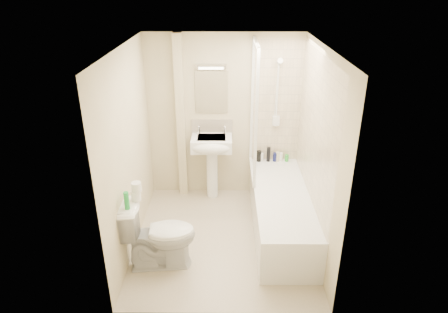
{
  "coord_description": "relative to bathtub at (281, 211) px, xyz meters",
  "views": [
    {
      "loc": [
        0.04,
        -4.23,
        3.1
      ],
      "look_at": [
        0.01,
        0.2,
        1.06
      ],
      "focal_mm": 32.0,
      "sensor_mm": 36.0,
      "label": 1
    }
  ],
  "objects": [
    {
      "name": "wall_back",
      "position": [
        -0.75,
        1.05,
        0.91
      ],
      "size": [
        2.2,
        0.02,
        2.4
      ],
      "primitive_type": "cube",
      "color": "beige",
      "rests_on": "ground"
    },
    {
      "name": "floor",
      "position": [
        -0.75,
        -0.2,
        -0.29
      ],
      "size": [
        2.5,
        2.5,
        0.0
      ],
      "primitive_type": "plane",
      "color": "beige",
      "rests_on": "ground"
    },
    {
      "name": "splashback",
      "position": [
        -0.92,
        1.04,
        0.74
      ],
      "size": [
        0.6,
        0.02,
        0.3
      ],
      "primitive_type": "cube",
      "color": "beige",
      "rests_on": "wall_back"
    },
    {
      "name": "bottle_blue",
      "position": [
        0.01,
        0.96,
        0.33
      ],
      "size": [
        0.06,
        0.06,
        0.13
      ],
      "primitive_type": "cylinder",
      "color": "#131854",
      "rests_on": "bathtub"
    },
    {
      "name": "bottle_white_b",
      "position": [
        0.09,
        0.96,
        0.33
      ],
      "size": [
        0.05,
        0.05,
        0.14
      ],
      "primitive_type": "cylinder",
      "color": "white",
      "rests_on": "bathtub"
    },
    {
      "name": "wall_right",
      "position": [
        0.35,
        -0.2,
        0.91
      ],
      "size": [
        0.02,
        2.5,
        2.4
      ],
      "primitive_type": "cube",
      "color": "beige",
      "rests_on": "ground"
    },
    {
      "name": "bottle_green",
      "position": [
        0.19,
        0.96,
        0.31
      ],
      "size": [
        0.05,
        0.05,
        0.1
      ],
      "primitive_type": "cylinder",
      "color": "green",
      "rests_on": "bathtub"
    },
    {
      "name": "wall_left",
      "position": [
        -1.85,
        -0.2,
        0.91
      ],
      "size": [
        0.02,
        2.5,
        2.4
      ],
      "primitive_type": "cube",
      "color": "beige",
      "rests_on": "ground"
    },
    {
      "name": "bottle_black_b",
      "position": [
        -0.09,
        0.96,
        0.37
      ],
      "size": [
        0.05,
        0.05,
        0.22
      ],
      "primitive_type": "cylinder",
      "color": "black",
      "rests_on": "bathtub"
    },
    {
      "name": "bottle_cream",
      "position": [
        0.05,
        0.96,
        0.33
      ],
      "size": [
        0.06,
        0.06,
        0.15
      ],
      "primitive_type": "cylinder",
      "color": "beige",
      "rests_on": "bathtub"
    },
    {
      "name": "bottle_white_a",
      "position": [
        -0.19,
        0.96,
        0.33
      ],
      "size": [
        0.05,
        0.05,
        0.13
      ],
      "primitive_type": "cylinder",
      "color": "white",
      "rests_on": "bathtub"
    },
    {
      "name": "toilet_roll_lower",
      "position": [
        -1.7,
        -0.64,
        0.59
      ],
      "size": [
        0.11,
        0.11,
        0.11
      ],
      "primitive_type": "cylinder",
      "color": "white",
      "rests_on": "toilet"
    },
    {
      "name": "tile_back",
      "position": [
        0.0,
        1.04,
        1.14
      ],
      "size": [
        0.7,
        0.01,
        1.75
      ],
      "primitive_type": "cube",
      "color": "beige",
      "rests_on": "wall_back"
    },
    {
      "name": "bottle_black_a",
      "position": [
        -0.23,
        0.96,
        0.34
      ],
      "size": [
        0.07,
        0.07,
        0.16
      ],
      "primitive_type": "cylinder",
      "color": "black",
      "rests_on": "bathtub"
    },
    {
      "name": "strip_light",
      "position": [
        -0.92,
        1.02,
        1.66
      ],
      "size": [
        0.42,
        0.07,
        0.07
      ],
      "primitive_type": "cube",
      "color": "silver",
      "rests_on": "wall_back"
    },
    {
      "name": "pedestal_sink",
      "position": [
        -0.92,
        0.81,
        0.49
      ],
      "size": [
        0.58,
        0.51,
        1.11
      ],
      "color": "white",
      "rests_on": "ground"
    },
    {
      "name": "bathtub",
      "position": [
        0.0,
        0.0,
        0.0
      ],
      "size": [
        0.7,
        2.1,
        0.55
      ],
      "color": "white",
      "rests_on": "ground"
    },
    {
      "name": "green_bottle",
      "position": [
        -1.76,
        -0.82,
        0.64
      ],
      "size": [
        0.05,
        0.05,
        0.2
      ],
      "primitive_type": "cylinder",
      "color": "green",
      "rests_on": "toilet"
    },
    {
      "name": "shower_screen",
      "position": [
        -0.35,
        0.6,
        1.16
      ],
      "size": [
        0.04,
        0.92,
        1.8
      ],
      "color": "white",
      "rests_on": "bathtub"
    },
    {
      "name": "toilet",
      "position": [
        -1.47,
        -0.7,
        0.12
      ],
      "size": [
        0.62,
        0.9,
        0.83
      ],
      "primitive_type": "imported",
      "rotation": [
        0.0,
        0.0,
        1.67
      ],
      "color": "white",
      "rests_on": "ground"
    },
    {
      "name": "shower_fixture",
      "position": [
        -0.0,
        0.99,
        1.26
      ],
      "size": [
        0.1,
        0.16,
        0.99
      ],
      "color": "white",
      "rests_on": "wall_back"
    },
    {
      "name": "pipe_boxing",
      "position": [
        -1.37,
        0.99,
        0.91
      ],
      "size": [
        0.12,
        0.12,
        2.4
      ],
      "primitive_type": "cube",
      "color": "beige",
      "rests_on": "ground"
    },
    {
      "name": "toilet_roll_upper",
      "position": [
        -1.69,
        -0.64,
        0.7
      ],
      "size": [
        0.11,
        0.11,
        0.11
      ],
      "primitive_type": "cylinder",
      "color": "white",
      "rests_on": "toilet_roll_lower"
    },
    {
      "name": "mirror",
      "position": [
        -0.92,
        1.04,
        1.29
      ],
      "size": [
        0.46,
        0.01,
        0.6
      ],
      "primitive_type": "cube",
      "color": "white",
      "rests_on": "wall_back"
    },
    {
      "name": "tile_right",
      "position": [
        0.34,
        0.0,
        1.14
      ],
      "size": [
        0.01,
        2.1,
        1.75
      ],
      "primitive_type": "cube",
      "color": "beige",
      "rests_on": "wall_right"
    },
    {
      "name": "ceiling",
      "position": [
        -0.75,
        -0.2,
        2.11
      ],
      "size": [
        2.2,
        2.5,
        0.02
      ],
      "primitive_type": "cube",
      "color": "white",
      "rests_on": "wall_back"
    }
  ]
}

